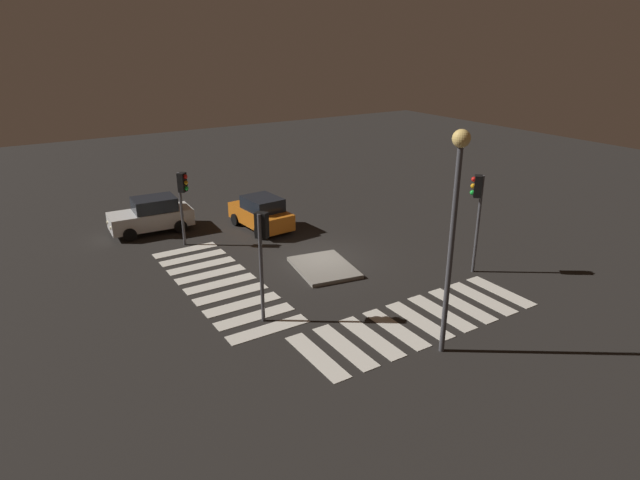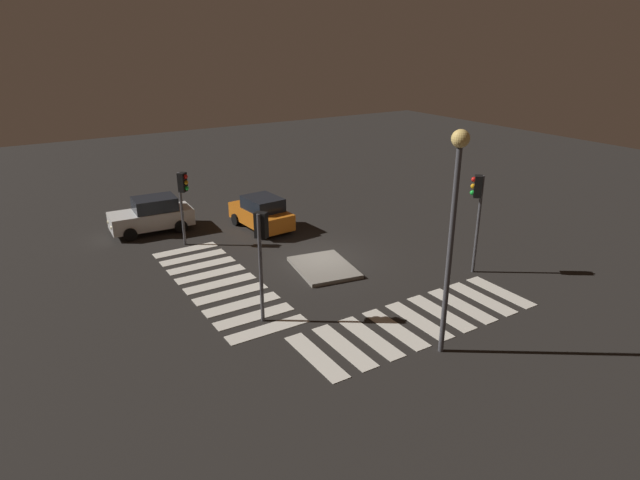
% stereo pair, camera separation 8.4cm
% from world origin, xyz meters
% --- Properties ---
extents(ground_plane, '(80.00, 80.00, 0.00)m').
position_xyz_m(ground_plane, '(0.00, 0.00, 0.00)').
color(ground_plane, black).
extents(traffic_island, '(3.68, 3.00, 0.18)m').
position_xyz_m(traffic_island, '(1.11, -0.49, 0.09)').
color(traffic_island, gray).
rests_on(traffic_island, ground).
extents(car_white, '(2.26, 4.49, 1.92)m').
position_xyz_m(car_white, '(-8.29, -5.72, 0.94)').
color(car_white, silver).
rests_on(car_white, ground).
extents(car_orange, '(4.43, 2.28, 1.88)m').
position_xyz_m(car_orange, '(-5.47, -0.44, 0.92)').
color(car_orange, orange).
rests_on(car_orange, ground).
extents(traffic_light_east, '(0.54, 0.53, 4.29)m').
position_xyz_m(traffic_light_east, '(3.83, -4.91, 3.25)').
color(traffic_light_east, '#47474C').
rests_on(traffic_light_east, ground).
extents(traffic_light_north, '(0.54, 0.54, 4.53)m').
position_xyz_m(traffic_light_north, '(4.90, 5.08, 3.43)').
color(traffic_light_north, '#47474C').
rests_on(traffic_light_north, ground).
extents(traffic_light_south, '(0.53, 0.54, 3.84)m').
position_xyz_m(traffic_light_south, '(-5.26, -4.82, 2.91)').
color(traffic_light_south, '#47474C').
rests_on(traffic_light_south, ground).
extents(street_lamp, '(0.56, 0.56, 7.61)m').
position_xyz_m(street_lamp, '(9.06, -0.75, 5.20)').
color(street_lamp, '#47474C').
rests_on(street_lamp, ground).
extents(crosswalk_near, '(9.90, 3.20, 0.02)m').
position_xyz_m(crosswalk_near, '(0.00, -5.17, 0.01)').
color(crosswalk_near, silver).
rests_on(crosswalk_near, ground).
extents(crosswalk_side, '(3.20, 9.90, 0.02)m').
position_xyz_m(crosswalk_side, '(7.08, 0.00, 0.01)').
color(crosswalk_side, silver).
rests_on(crosswalk_side, ground).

